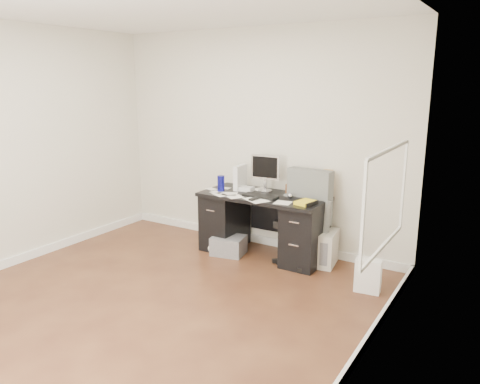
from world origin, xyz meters
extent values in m
plane|color=#422115|center=(0.00, 0.00, 0.00)|extent=(4.00, 4.00, 0.00)
cube|color=beige|center=(0.00, 2.00, 1.35)|extent=(4.00, 0.02, 2.70)
cube|color=beige|center=(-2.00, 0.00, 1.35)|extent=(0.02, 4.00, 2.70)
cube|color=beige|center=(2.00, 0.00, 1.35)|extent=(0.02, 4.00, 2.70)
cube|color=white|center=(0.00, 0.00, 2.70)|extent=(4.00, 4.00, 0.02)
cube|color=white|center=(0.00, 1.99, 0.05)|extent=(4.00, 0.03, 0.10)
cube|color=white|center=(1.99, 0.00, 0.05)|extent=(0.03, 4.00, 0.10)
cube|color=white|center=(-1.99, 0.00, 0.05)|extent=(0.03, 4.00, 0.10)
cube|color=black|center=(0.30, 1.65, 0.73)|extent=(1.50, 0.70, 0.04)
cube|color=black|center=(-0.25, 1.65, 0.35)|extent=(0.40, 0.60, 0.71)
cube|color=black|center=(0.85, 1.65, 0.35)|extent=(0.40, 0.60, 0.71)
cube|color=black|center=(0.30, 1.98, 0.45)|extent=(0.70, 0.03, 0.51)
cube|color=black|center=(0.32, 1.53, 0.76)|extent=(0.43, 0.17, 0.02)
sphere|color=#B6B6BB|center=(0.64, 1.66, 0.78)|extent=(0.08, 0.08, 0.06)
cylinder|color=navy|center=(-0.23, 1.53, 0.85)|extent=(0.10, 0.10, 0.20)
cube|color=silver|center=(-0.08, 1.75, 0.90)|extent=(0.14, 0.27, 0.30)
cube|color=#A58550|center=(0.99, 1.88, 0.91)|extent=(0.18, 0.29, 0.32)
cube|color=yellow|center=(0.90, 1.51, 0.77)|extent=(0.21, 0.25, 0.04)
cube|color=beige|center=(1.09, 1.75, 0.20)|extent=(0.23, 0.42, 0.40)
cube|color=white|center=(1.69, 1.29, 0.17)|extent=(0.27, 0.21, 0.34)
cube|color=#513318|center=(-0.39, 1.73, 0.22)|extent=(0.58, 0.58, 0.44)
cube|color=#5D5D62|center=(-0.06, 1.44, 0.11)|extent=(0.43, 0.38, 0.22)
camera|label=1|loc=(2.87, -3.07, 2.07)|focal=35.00mm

